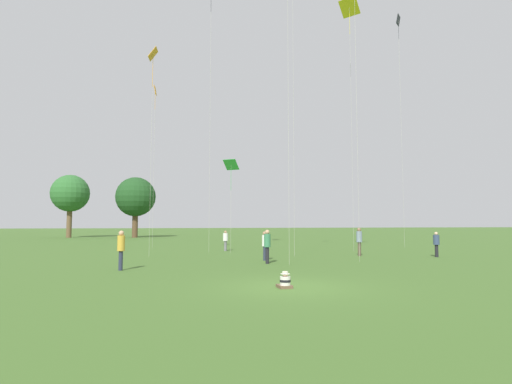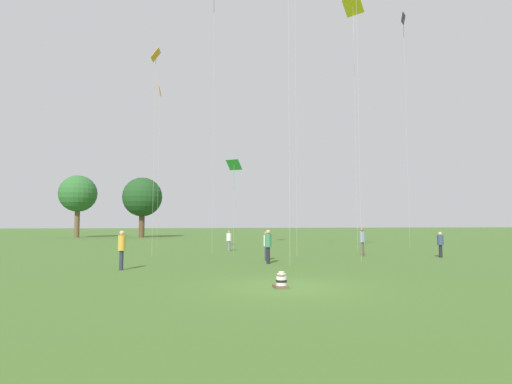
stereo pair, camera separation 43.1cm
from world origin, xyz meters
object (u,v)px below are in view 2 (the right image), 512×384
seated_toddler (281,282)px  kite_3 (234,167)px  kite_5 (404,33)px  kite_6 (353,13)px  distant_tree_1 (142,197)px  person_standing_1 (122,246)px  person_standing_2 (362,239)px  person_standing_4 (266,243)px  person_standing_5 (268,243)px  kite_7 (160,99)px  distant_tree_0 (78,194)px  person_standing_0 (440,242)px  person_standing_3 (229,239)px  kite_2 (156,65)px

seated_toddler → kite_3: bearing=85.6°
kite_3 → kite_5: kite_5 is taller
kite_5 → kite_6: 7.07m
distant_tree_1 → person_standing_1: bearing=-85.2°
kite_3 → kite_6: (9.53, -0.01, 12.68)m
person_standing_2 → person_standing_4: bearing=15.3°
person_standing_4 → kite_6: kite_6 is taller
person_standing_5 → kite_7: kite_7 is taller
kite_7 → kite_3: bearing=-90.8°
kite_5 → distant_tree_0: kite_5 is taller
kite_5 → distant_tree_1: bearing=-49.0°
person_standing_4 → kite_7: bearing=176.7°
person_standing_2 → kite_3: bearing=-27.0°
person_standing_0 → kite_6: 19.17m
person_standing_0 → person_standing_4: person_standing_4 is taller
distant_tree_0 → person_standing_2: bearing=-54.3°
distant_tree_0 → seated_toddler: bearing=-69.0°
person_standing_2 → person_standing_0: bearing=157.5°
person_standing_3 → person_standing_4: person_standing_4 is taller
person_standing_2 → kite_7: size_ratio=0.13×
person_standing_0 → person_standing_4: bearing=-130.2°
kite_7 → distant_tree_1: kite_7 is taller
seated_toddler → person_standing_1: size_ratio=0.31×
person_standing_5 → distant_tree_1: size_ratio=0.20×
person_standing_1 → kite_5: kite_5 is taller
kite_5 → person_standing_2: bearing=42.9°
kite_3 → kite_7: kite_7 is taller
person_standing_4 → person_standing_2: bearing=75.0°
kite_7 → person_standing_4: bearing=-100.7°
person_standing_2 → person_standing_4: (-6.86, -1.93, -0.08)m
person_standing_3 → kite_7: (-5.84, 5.57, 12.52)m
kite_6 → kite_7: kite_6 is taller
kite_3 → distant_tree_0: distant_tree_0 is taller
person_standing_3 → distant_tree_1: size_ratio=0.18×
person_standing_2 → distant_tree_0: distant_tree_0 is taller
person_standing_3 → kite_2: size_ratio=0.11×
person_standing_4 → distant_tree_1: size_ratio=0.19×
person_standing_2 → distant_tree_0: 47.25m
kite_7 → distant_tree_0: size_ratio=1.58×
person_standing_4 → kite_5: size_ratio=0.08×
person_standing_0 → kite_3: kite_3 is taller
person_standing_2 → kite_7: 22.10m
person_standing_3 → kite_5: bearing=-172.3°
person_standing_3 → kite_5: size_ratio=0.07×
distant_tree_1 → person_standing_4: bearing=-73.9°
kite_3 → person_standing_4: bearing=179.4°
person_standing_5 → kite_3: 9.39m
person_standing_3 → kite_7: kite_7 is taller
seated_toddler → kite_2: (-5.34, 13.57, 12.57)m
person_standing_5 → kite_6: kite_6 is taller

